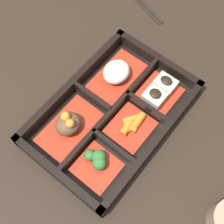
# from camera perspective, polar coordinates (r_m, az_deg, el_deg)

# --- Properties ---
(ground_plane) EXTENTS (3.00, 3.00, 0.00)m
(ground_plane) POSITION_cam_1_polar(r_m,az_deg,el_deg) (0.66, -0.00, -0.94)
(ground_plane) COLOR black
(bento_base) EXTENTS (0.34, 0.23, 0.01)m
(bento_base) POSITION_cam_1_polar(r_m,az_deg,el_deg) (0.65, -0.00, -0.75)
(bento_base) COLOR black
(bento_base) RESTS_ON ground_plane
(bento_rim) EXTENTS (0.34, 0.23, 0.04)m
(bento_rim) POSITION_cam_1_polar(r_m,az_deg,el_deg) (0.64, 0.10, -0.31)
(bento_rim) COLOR black
(bento_rim) RESTS_ON ground_plane
(bowl_stew) EXTENTS (0.13, 0.08, 0.05)m
(bowl_stew) POSITION_cam_1_polar(r_m,az_deg,el_deg) (0.63, -7.97, -2.30)
(bowl_stew) COLOR #B22D19
(bowl_stew) RESTS_ON bento_base
(bowl_rice) EXTENTS (0.13, 0.08, 0.04)m
(bowl_rice) POSITION_cam_1_polar(r_m,az_deg,el_deg) (0.68, 0.80, 7.06)
(bowl_rice) COLOR #B22D19
(bowl_rice) RESTS_ON bento_base
(bowl_greens) EXTENTS (0.08, 0.08, 0.03)m
(bowl_greens) POSITION_cam_1_polar(r_m,az_deg,el_deg) (0.60, -2.76, -9.13)
(bowl_greens) COLOR #B22D19
(bowl_greens) RESTS_ON bento_base
(bowl_carrots) EXTENTS (0.09, 0.08, 0.02)m
(bowl_carrots) POSITION_cam_1_polar(r_m,az_deg,el_deg) (0.63, 3.50, -2.63)
(bowl_carrots) COLOR #B22D19
(bowl_carrots) RESTS_ON bento_base
(bowl_tofu) EXTENTS (0.08, 0.08, 0.04)m
(bowl_tofu) POSITION_cam_1_polar(r_m,az_deg,el_deg) (0.67, 8.71, 3.78)
(bowl_tofu) COLOR #B22D19
(bowl_tofu) RESTS_ON bento_base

